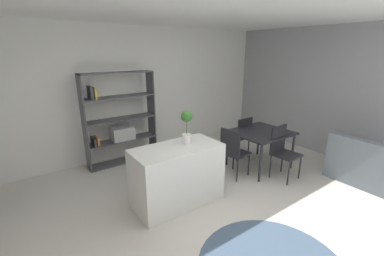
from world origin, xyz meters
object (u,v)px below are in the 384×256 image
Objects in this scene: dining_chair_near at (282,148)px; dining_chair_island_side at (233,149)px; open_bookshelf at (119,123)px; dining_chair_far at (241,134)px; dining_table at (261,135)px; potted_plant_on_island at (187,124)px; kitchen_island at (177,175)px.

dining_chair_island_side is at bearing 142.86° from dining_chair_near.
dining_chair_far is at bearing -31.34° from open_bookshelf.
dining_chair_far is at bearing 89.87° from dining_table.
kitchen_island is at bearing -164.70° from potted_plant_on_island.
dining_chair_island_side is at bearing -52.74° from open_bookshelf.
dining_chair_island_side is at bearing 4.38° from kitchen_island.
potted_plant_on_island is at bearing 15.30° from kitchen_island.
dining_chair_island_side is (1.02, 0.04, -0.65)m from potted_plant_on_island.
dining_chair_island_side is (1.24, 0.09, 0.09)m from kitchen_island.
dining_table is 1.17× the size of dining_chair_far.
dining_chair_near is at bearing -131.90° from dining_chair_island_side.
dining_chair_island_side reaches higher than dining_table.
open_bookshelf reaches higher than potted_plant_on_island.
potted_plant_on_island is 1.97m from dining_chair_far.
dining_chair_island_side is 0.89m from dining_chair_near.
potted_plant_on_island is 1.85m from dining_table.
dining_chair_near is at bearing -11.26° from kitchen_island.
kitchen_island is 0.71× the size of open_bookshelf.
kitchen_island is 1.23× the size of dining_table.
dining_chair_island_side is (-0.75, -0.53, 0.00)m from dining_chair_far.
dining_chair_island_side is 0.98× the size of dining_chair_near.
potted_plant_on_island is 0.54× the size of dining_chair_island_side.
open_bookshelf is 1.73× the size of dining_table.
open_bookshelf reaches higher than dining_chair_near.
dining_chair_far is at bearing 17.34° from kitchen_island.
kitchen_island is at bearing 85.80° from dining_chair_island_side.
kitchen_island is 2.08m from dining_chair_far.
kitchen_island is 1.24m from dining_chair_island_side.
dining_chair_near reaches higher than kitchen_island.
kitchen_island is 2.63× the size of potted_plant_on_island.
dining_table is (1.98, 0.11, 0.21)m from kitchen_island.
open_bookshelf is at bearing 128.82° from dining_chair_near.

